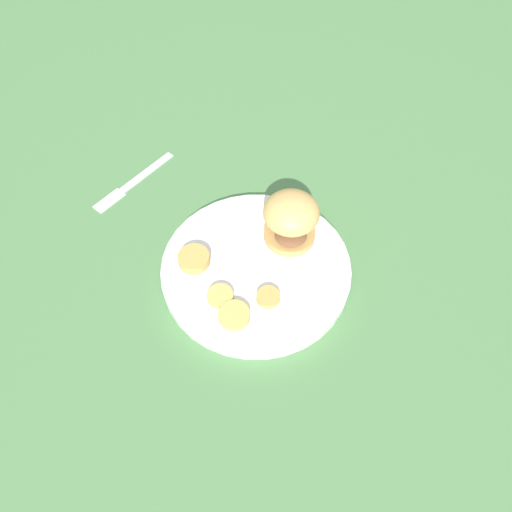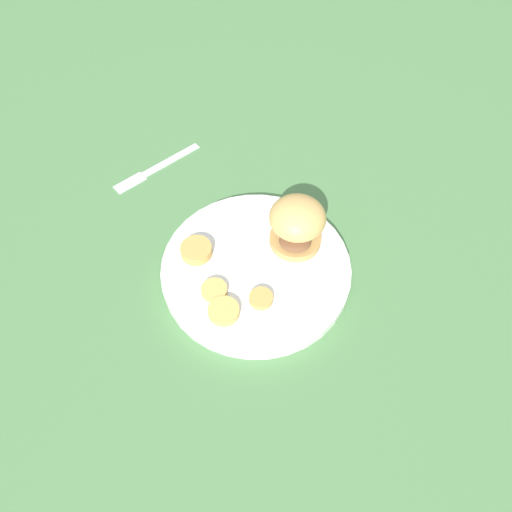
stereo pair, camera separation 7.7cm
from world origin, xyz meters
The scene contains 8 objects.
ground_plane centered at (0.00, 0.00, 0.00)m, with size 4.00×4.00×0.00m, color #4C7A47.
dinner_plate centered at (0.00, 0.00, 0.01)m, with size 0.30×0.30×0.02m.
sandwich centered at (0.07, 0.04, 0.07)m, with size 0.09×0.11×0.09m.
potato_round_0 centered at (-0.06, -0.08, 0.03)m, with size 0.05×0.05×0.01m, color tan.
potato_round_1 centered at (-0.07, -0.04, 0.03)m, with size 0.04×0.04×0.01m, color tan.
potato_round_2 centered at (-0.09, 0.03, 0.03)m, with size 0.05×0.05×0.02m, color tan.
potato_round_3 centered at (0.00, -0.06, 0.03)m, with size 0.04×0.04×0.01m, color tan.
fork centered at (-0.16, 0.26, 0.00)m, with size 0.17×0.12×0.00m.
Camera 1 is at (-0.13, -0.43, 0.68)m, focal length 35.00 mm.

